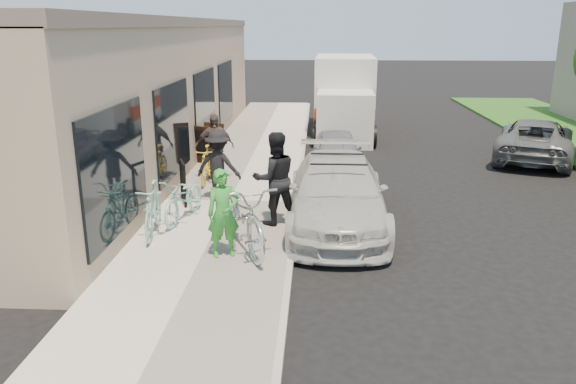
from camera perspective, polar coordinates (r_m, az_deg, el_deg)
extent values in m
plane|color=black|center=(10.06, 2.86, -6.95)|extent=(120.00, 120.00, 0.00)
cube|color=beige|center=(13.00, -5.94, -1.15)|extent=(3.00, 34.00, 0.15)
cube|color=#A39D95|center=(12.86, 0.91, -1.31)|extent=(0.12, 34.00, 0.13)
cube|color=tan|center=(18.12, -14.04, 9.71)|extent=(3.50, 20.00, 4.00)
cube|color=#726256|center=(18.00, -14.52, 16.35)|extent=(3.60, 20.00, 0.25)
cube|color=black|center=(10.15, -17.07, 2.07)|extent=(0.06, 3.00, 2.20)
cube|color=black|center=(13.88, -11.58, 6.23)|extent=(0.06, 3.00, 2.20)
cube|color=black|center=(17.74, -8.41, 8.58)|extent=(0.06, 3.00, 2.20)
cube|color=black|center=(21.64, -6.35, 10.08)|extent=(0.06, 3.00, 2.20)
cylinder|color=black|center=(12.47, -10.44, 0.50)|extent=(0.07, 0.07, 0.94)
cylinder|color=black|center=(13.07, -10.76, 1.22)|extent=(0.07, 0.07, 0.94)
cylinder|color=black|center=(12.65, -10.71, 2.91)|extent=(0.27, 0.61, 0.07)
cube|color=black|center=(16.28, -8.53, 4.74)|extent=(0.74, 0.55, 1.13)
cube|color=black|center=(16.61, -7.69, 5.00)|extent=(0.74, 0.55, 1.13)
cube|color=black|center=(16.24, -8.63, 4.91)|extent=(0.58, 0.40, 0.81)
imported|color=beige|center=(11.60, 5.00, -0.08)|extent=(1.99, 4.85, 1.40)
cylinder|color=black|center=(10.90, 5.18, 2.76)|extent=(1.11, 0.04, 0.04)
cylinder|color=black|center=(11.81, 5.02, 3.85)|extent=(1.11, 0.04, 0.04)
imported|color=gray|center=(16.20, 4.98, 4.22)|extent=(1.42, 3.34, 1.13)
cube|color=silver|center=(19.71, 5.79, 7.43)|extent=(1.98, 1.98, 1.82)
cube|color=black|center=(19.65, 5.82, 8.54)|extent=(1.77, 0.12, 0.86)
cube|color=silver|center=(22.48, 5.74, 10.04)|extent=(2.33, 4.09, 2.78)
cube|color=red|center=(22.55, 5.70, 8.47)|extent=(2.35, 4.11, 0.53)
cylinder|color=black|center=(19.34, 2.91, 5.73)|extent=(0.26, 0.77, 0.77)
cylinder|color=black|center=(19.37, 8.61, 5.59)|extent=(0.26, 0.77, 0.77)
cylinder|color=black|center=(20.37, 3.02, 6.29)|extent=(0.26, 0.77, 0.77)
cylinder|color=black|center=(20.40, 8.43, 6.15)|extent=(0.26, 0.77, 0.77)
cylinder|color=black|center=(23.96, 3.32, 7.84)|extent=(0.26, 0.77, 0.77)
cylinder|color=black|center=(23.98, 7.94, 7.72)|extent=(0.26, 0.77, 0.77)
imported|color=#545759|center=(18.94, 23.82, 4.89)|extent=(3.66, 5.02, 1.27)
imported|color=silver|center=(10.04, -4.60, -2.29)|extent=(1.74, 2.52, 1.26)
imported|color=green|center=(9.68, -6.59, -2.16)|extent=(0.66, 0.54, 1.55)
imported|color=black|center=(11.17, -1.35, 1.39)|extent=(1.10, 0.99, 1.88)
imported|color=#88CBBB|center=(11.01, -13.57, -1.70)|extent=(0.66, 1.70, 1.00)
imported|color=#88CBBB|center=(11.72, -10.51, -0.63)|extent=(0.92, 1.81, 0.91)
imported|color=gold|center=(14.43, -8.32, 2.76)|extent=(0.49, 1.55, 0.92)
imported|color=black|center=(12.82, -7.09, 2.65)|extent=(1.14, 0.80, 1.62)
imported|color=brown|center=(14.74, -7.47, 4.64)|extent=(1.06, 0.60, 1.70)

